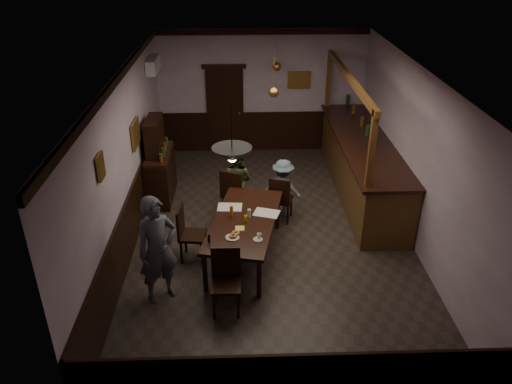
{
  "coord_description": "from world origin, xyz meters",
  "views": [
    {
      "loc": [
        -0.55,
        -7.84,
        5.03
      ],
      "look_at": [
        -0.3,
        -0.53,
        1.15
      ],
      "focal_mm": 35.0,
      "sensor_mm": 36.0,
      "label": 1
    }
  ],
  "objects_px": {
    "chair_far_left": "(233,192)",
    "chair_far_right": "(280,198)",
    "person_seated_left": "(237,181)",
    "soda_can": "(246,219)",
    "coffee_cup": "(259,236)",
    "chair_near": "(226,277)",
    "pendant_brass_far": "(277,67)",
    "dining_table": "(244,222)",
    "bar_counter": "(362,165)",
    "pendant_brass_mid": "(274,92)",
    "person_standing": "(158,250)",
    "sideboard": "(159,167)",
    "chair_side": "(188,231)",
    "person_seated_right": "(283,188)",
    "pendant_iron": "(232,155)"
  },
  "relations": [
    {
      "from": "chair_far_right",
      "to": "person_standing",
      "type": "height_order",
      "value": "person_standing"
    },
    {
      "from": "coffee_cup",
      "to": "sideboard",
      "type": "height_order",
      "value": "sideboard"
    },
    {
      "from": "chair_side",
      "to": "coffee_cup",
      "type": "height_order",
      "value": "chair_side"
    },
    {
      "from": "bar_counter",
      "to": "pendant_brass_mid",
      "type": "bearing_deg",
      "value": -172.35
    },
    {
      "from": "chair_near",
      "to": "dining_table",
      "type": "bearing_deg",
      "value": 77.82
    },
    {
      "from": "chair_near",
      "to": "pendant_iron",
      "type": "distance_m",
      "value": 1.79
    },
    {
      "from": "sideboard",
      "to": "bar_counter",
      "type": "relative_size",
      "value": 0.38
    },
    {
      "from": "dining_table",
      "to": "person_seated_right",
      "type": "relative_size",
      "value": 2.02
    },
    {
      "from": "chair_far_left",
      "to": "person_seated_left",
      "type": "xyz_separation_m",
      "value": [
        0.07,
        0.27,
        0.1
      ]
    },
    {
      "from": "sideboard",
      "to": "person_seated_left",
      "type": "bearing_deg",
      "value": -20.88
    },
    {
      "from": "coffee_cup",
      "to": "chair_far_right",
      "type": "bearing_deg",
      "value": 86.68
    },
    {
      "from": "soda_can",
      "to": "dining_table",
      "type": "bearing_deg",
      "value": 105.88
    },
    {
      "from": "chair_near",
      "to": "sideboard",
      "type": "relative_size",
      "value": 0.57
    },
    {
      "from": "person_seated_left",
      "to": "coffee_cup",
      "type": "bearing_deg",
      "value": 127.08
    },
    {
      "from": "chair_far_right",
      "to": "person_seated_left",
      "type": "relative_size",
      "value": 0.71
    },
    {
      "from": "chair_near",
      "to": "pendant_brass_far",
      "type": "bearing_deg",
      "value": 78.86
    },
    {
      "from": "person_standing",
      "to": "chair_near",
      "type": "bearing_deg",
      "value": -48.69
    },
    {
      "from": "chair_far_left",
      "to": "chair_far_right",
      "type": "distance_m",
      "value": 0.91
    },
    {
      "from": "person_seated_left",
      "to": "pendant_brass_far",
      "type": "relative_size",
      "value": 1.63
    },
    {
      "from": "chair_far_left",
      "to": "person_standing",
      "type": "height_order",
      "value": "person_standing"
    },
    {
      "from": "person_seated_left",
      "to": "person_seated_right",
      "type": "xyz_separation_m",
      "value": [
        0.88,
        -0.19,
        -0.08
      ]
    },
    {
      "from": "sideboard",
      "to": "pendant_iron",
      "type": "xyz_separation_m",
      "value": [
        1.55,
        -3.0,
        1.56
      ]
    },
    {
      "from": "chair_far_left",
      "to": "person_standing",
      "type": "relative_size",
      "value": 0.6
    },
    {
      "from": "person_standing",
      "to": "bar_counter",
      "type": "distance_m",
      "value": 5.02
    },
    {
      "from": "person_standing",
      "to": "sideboard",
      "type": "distance_m",
      "value": 3.26
    },
    {
      "from": "chair_near",
      "to": "pendant_brass_far",
      "type": "distance_m",
      "value": 5.67
    },
    {
      "from": "coffee_cup",
      "to": "bar_counter",
      "type": "height_order",
      "value": "bar_counter"
    },
    {
      "from": "chair_far_left",
      "to": "bar_counter",
      "type": "relative_size",
      "value": 0.22
    },
    {
      "from": "sideboard",
      "to": "pendant_brass_far",
      "type": "height_order",
      "value": "pendant_brass_far"
    },
    {
      "from": "pendant_iron",
      "to": "dining_table",
      "type": "bearing_deg",
      "value": 78.03
    },
    {
      "from": "chair_near",
      "to": "person_seated_left",
      "type": "bearing_deg",
      "value": 87.11
    },
    {
      "from": "chair_far_left",
      "to": "person_seated_left",
      "type": "height_order",
      "value": "person_seated_left"
    },
    {
      "from": "coffee_cup",
      "to": "soda_can",
      "type": "distance_m",
      "value": 0.54
    },
    {
      "from": "dining_table",
      "to": "coffee_cup",
      "type": "distance_m",
      "value": 0.64
    },
    {
      "from": "chair_far_right",
      "to": "coffee_cup",
      "type": "distance_m",
      "value": 1.83
    },
    {
      "from": "person_seated_left",
      "to": "pendant_brass_far",
      "type": "xyz_separation_m",
      "value": [
        0.92,
        2.39,
        1.64
      ]
    },
    {
      "from": "person_seated_right",
      "to": "pendant_iron",
      "type": "relative_size",
      "value": 1.37
    },
    {
      "from": "soda_can",
      "to": "bar_counter",
      "type": "relative_size",
      "value": 0.03
    },
    {
      "from": "pendant_iron",
      "to": "chair_far_right",
      "type": "bearing_deg",
      "value": 65.97
    },
    {
      "from": "chair_near",
      "to": "person_standing",
      "type": "xyz_separation_m",
      "value": [
        -1.0,
        0.28,
        0.32
      ]
    },
    {
      "from": "chair_near",
      "to": "pendant_brass_far",
      "type": "height_order",
      "value": "pendant_brass_far"
    },
    {
      "from": "pendant_iron",
      "to": "pendant_brass_far",
      "type": "height_order",
      "value": "same"
    },
    {
      "from": "person_standing",
      "to": "dining_table",
      "type": "bearing_deg",
      "value": 5.16
    },
    {
      "from": "person_seated_right",
      "to": "coffee_cup",
      "type": "xyz_separation_m",
      "value": [
        -0.54,
        -2.01,
        0.22
      ]
    },
    {
      "from": "chair_far_right",
      "to": "soda_can",
      "type": "bearing_deg",
      "value": 78.71
    },
    {
      "from": "person_seated_left",
      "to": "soda_can",
      "type": "bearing_deg",
      "value": 123.11
    },
    {
      "from": "chair_far_left",
      "to": "chair_near",
      "type": "height_order",
      "value": "chair_far_left"
    },
    {
      "from": "chair_near",
      "to": "person_seated_left",
      "type": "height_order",
      "value": "person_seated_left"
    },
    {
      "from": "bar_counter",
      "to": "person_seated_left",
      "type": "bearing_deg",
      "value": -165.3
    },
    {
      "from": "dining_table",
      "to": "chair_far_right",
      "type": "height_order",
      "value": "chair_far_right"
    }
  ]
}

